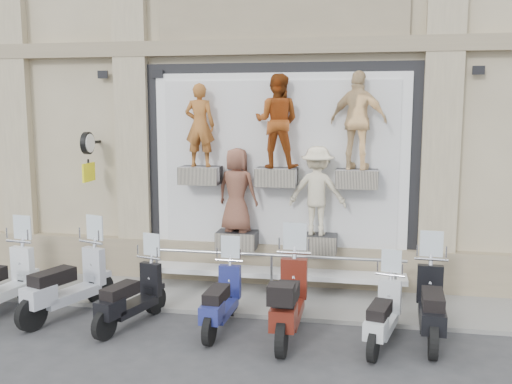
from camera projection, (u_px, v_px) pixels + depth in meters
ground at (251, 342)px, 8.99m from camera, size 90.00×90.00×0.00m
sidewalk at (272, 297)px, 11.03m from camera, size 16.00×2.20×0.08m
building at (303, 18)px, 14.92m from camera, size 14.00×8.60×12.00m
shop_vitrine at (284, 170)px, 11.27m from camera, size 5.60×0.83×4.30m
guard_rail at (272, 277)px, 10.87m from camera, size 5.06×0.10×0.93m
clock_sign_bracket at (88, 150)px, 11.69m from camera, size 0.10×0.80×1.02m
scooter_c at (67, 270)px, 9.98m from camera, size 1.30×2.20×1.72m
scooter_d at (130, 284)px, 9.56m from camera, size 1.03×1.91×1.49m
scooter_e at (221, 287)px, 9.41m from camera, size 0.60×1.83×1.47m
scooter_f at (289, 285)px, 9.08m from camera, size 0.63×2.14×1.74m
scooter_g at (383, 302)px, 8.77m from camera, size 0.89×1.80×1.40m
scooter_h at (432, 290)px, 8.97m from camera, size 0.70×2.04×1.64m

